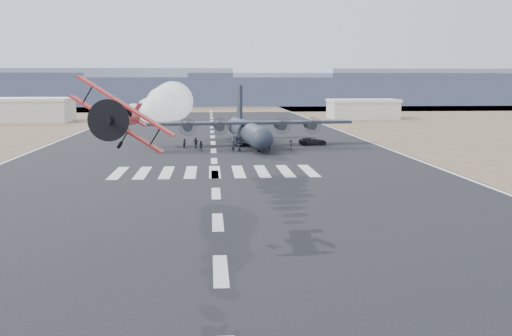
{
  "coord_description": "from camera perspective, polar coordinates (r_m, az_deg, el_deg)",
  "views": [
    {
      "loc": [
        -0.54,
        -21.16,
        11.33
      ],
      "look_at": [
        3.34,
        26.69,
        4.0
      ],
      "focal_mm": 40.0,
      "sensor_mm": 36.0,
      "label": 1
    }
  ],
  "objects": [
    {
      "name": "scrub_far",
      "position": [
        251.42,
        -4.54,
        6.07
      ],
      "size": [
        500.0,
        80.0,
        0.0
      ],
      "primitive_type": "cube",
      "color": "brown",
      "rests_on": "ground"
    },
    {
      "name": "runway_markings",
      "position": [
        81.95,
        -4.22,
        0.72
      ],
      "size": [
        60.0,
        260.0,
        0.01
      ],
      "primitive_type": null,
      "color": "silver",
      "rests_on": "ground"
    },
    {
      "name": "ridge_seg_c",
      "position": [
        288.47,
        -17.72,
        7.71
      ],
      "size": [
        150.0,
        50.0,
        17.0
      ],
      "primitive_type": "cube",
      "color": "gray",
      "rests_on": "ground"
    },
    {
      "name": "ridge_seg_d",
      "position": [
        281.2,
        -4.57,
        7.67
      ],
      "size": [
        150.0,
        50.0,
        13.0
      ],
      "primitive_type": "cube",
      "color": "gray",
      "rests_on": "ground"
    },
    {
      "name": "ridge_seg_e",
      "position": [
        288.72,
        8.56,
        7.83
      ],
      "size": [
        150.0,
        50.0,
        15.0
      ],
      "primitive_type": "cube",
      "color": "gray",
      "rests_on": "ground"
    },
    {
      "name": "ridge_seg_f",
      "position": [
        310.0,
        20.45,
        7.62
      ],
      "size": [
        150.0,
        50.0,
        17.0
      ],
      "primitive_type": "cube",
      "color": "gray",
      "rests_on": "ground"
    },
    {
      "name": "hangar_left",
      "position": [
        174.13,
        -21.93,
        5.45
      ],
      "size": [
        24.5,
        14.5,
        6.7
      ],
      "color": "#B0AB9C",
      "rests_on": "ground"
    },
    {
      "name": "hangar_right",
      "position": [
        177.57,
        10.62,
        5.85
      ],
      "size": [
        20.5,
        12.5,
        5.9
      ],
      "color": "#B0AB9C",
      "rests_on": "ground"
    },
    {
      "name": "aerobatic_biplane",
      "position": [
        36.47,
        -13.36,
        4.9
      ],
      "size": [
        5.92,
        6.16,
        4.99
      ],
      "rotation": [
        0.0,
        0.56,
        -0.06
      ],
      "color": "red"
    },
    {
      "name": "smoke_trail",
      "position": [
        58.27,
        -8.81,
        6.53
      ],
      "size": [
        4.31,
        26.36,
        4.31
      ],
      "rotation": [
        0.0,
        0.0,
        -0.06
      ],
      "color": "white"
    },
    {
      "name": "transport_aircraft",
      "position": [
        102.25,
        -0.82,
        3.85
      ],
      "size": [
        36.61,
        30.08,
        10.56
      ],
      "rotation": [
        0.0,
        0.0,
        0.09
      ],
      "color": "#222B34",
      "rests_on": "ground"
    },
    {
      "name": "support_vehicle",
      "position": [
        102.73,
        5.71,
        2.7
      ],
      "size": [
        5.06,
        2.48,
        1.38
      ],
      "primitive_type": "imported",
      "rotation": [
        0.0,
        0.0,
        1.61
      ],
      "color": "black",
      "rests_on": "ground"
    },
    {
      "name": "crew_a",
      "position": [
        93.08,
        1.34,
        2.21
      ],
      "size": [
        0.78,
        0.79,
        1.68
      ],
      "primitive_type": "imported",
      "rotation": [
        0.0,
        0.0,
        4.01
      ],
      "color": "black",
      "rests_on": "ground"
    },
    {
      "name": "crew_b",
      "position": [
        93.86,
        -5.56,
        2.21
      ],
      "size": [
        0.85,
        0.59,
        1.64
      ],
      "primitive_type": "imported",
      "rotation": [
        0.0,
        0.0,
        3.02
      ],
      "color": "black",
      "rests_on": "ground"
    },
    {
      "name": "crew_c",
      "position": [
        95.35,
        3.48,
        2.34
      ],
      "size": [
        0.58,
        1.11,
        1.66
      ],
      "primitive_type": "imported",
      "rotation": [
        0.0,
        0.0,
        4.63
      ],
      "color": "black",
      "rests_on": "ground"
    },
    {
      "name": "crew_d",
      "position": [
        97.5,
        -6.03,
        2.52
      ],
      "size": [
        1.21,
        1.16,
        1.89
      ],
      "primitive_type": "imported",
      "rotation": [
        0.0,
        0.0,
        2.42
      ],
      "color": "black",
      "rests_on": "ground"
    },
    {
      "name": "crew_e",
      "position": [
        93.11,
        -1.71,
        2.21
      ],
      "size": [
        0.77,
        0.95,
        1.69
      ],
      "primitive_type": "imported",
      "rotation": [
        0.0,
        0.0,
        5.08
      ],
      "color": "black",
      "rests_on": "ground"
    },
    {
      "name": "crew_f",
      "position": [
        98.86,
        0.08,
        2.64
      ],
      "size": [
        1.78,
        0.85,
        1.84
      ],
      "primitive_type": "imported",
      "rotation": [
        0.0,
        0.0,
        0.18
      ],
      "color": "black",
      "rests_on": "ground"
    },
    {
      "name": "crew_g",
      "position": [
        92.03,
        -2.3,
        2.17
      ],
      "size": [
        0.84,
        0.8,
        1.79
      ],
      "primitive_type": "imported",
      "rotation": [
        0.0,
        0.0,
        5.73
      ],
      "color": "black",
      "rests_on": "ground"
    },
    {
      "name": "crew_h",
      "position": [
        98.02,
        -7.12,
        2.45
      ],
      "size": [
        0.85,
        0.92,
        1.61
      ],
      "primitive_type": "imported",
      "rotation": [
        0.0,
        0.0,
        0.94
      ],
      "color": "black",
      "rests_on": "ground"
    }
  ]
}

